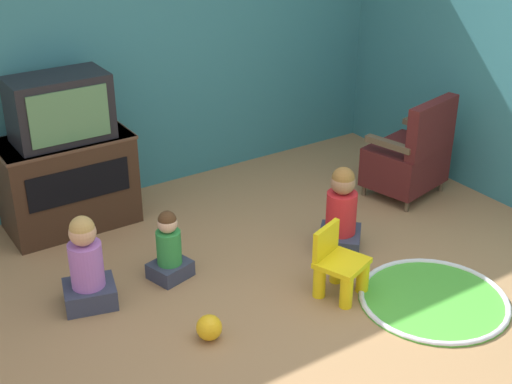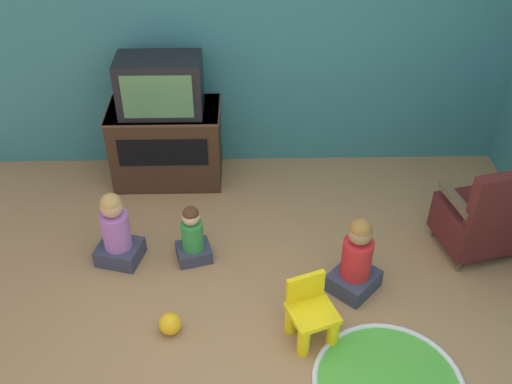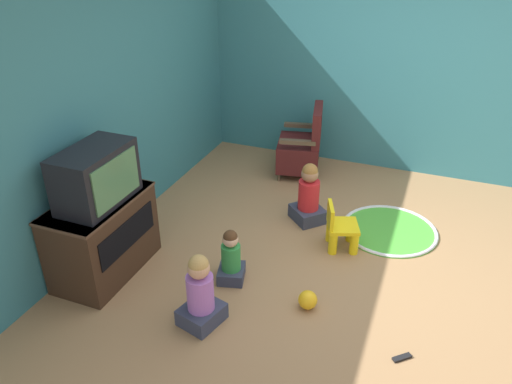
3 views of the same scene
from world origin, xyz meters
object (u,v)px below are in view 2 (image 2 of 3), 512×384
object	(u,v)px
yellow_kid_chair	(311,315)
child_watching_left	(116,232)
television	(160,86)
child_watching_center	(193,237)
black_armchair	(486,217)
toy_ball	(170,324)
tv_cabinet	(167,143)
child_watching_right	(356,260)

from	to	relation	value
yellow_kid_chair	child_watching_left	xyz separation A→B (m)	(-1.44, 0.79, 0.08)
television	child_watching_center	xyz separation A→B (m)	(0.30, -1.08, -0.76)
black_armchair	toy_ball	xyz separation A→B (m)	(-2.41, -0.79, -0.27)
tv_cabinet	child_watching_right	xyz separation A→B (m)	(1.52, -1.48, -0.09)
black_armchair	child_watching_center	xyz separation A→B (m)	(-2.30, -0.04, -0.13)
television	yellow_kid_chair	size ratio (longest dim) A/B	1.51
child_watching_center	black_armchair	bearing A→B (deg)	-14.23
tv_cabinet	television	bearing A→B (deg)	-90.00
television	child_watching_left	distance (m)	1.32
toy_ball	child_watching_center	bearing A→B (deg)	81.11
yellow_kid_chair	child_watching_left	bearing A→B (deg)	130.82
black_armchair	child_watching_left	distance (m)	2.89
child_watching_left	black_armchair	bearing A→B (deg)	15.82
tv_cabinet	child_watching_right	distance (m)	2.12
child_watching_left	child_watching_center	distance (m)	0.59
black_armchair	child_watching_right	distance (m)	1.15
television	yellow_kid_chair	xyz separation A→B (m)	(1.15, -1.87, -0.79)
child_watching_right	toy_ball	world-z (taller)	child_watching_right
yellow_kid_chair	television	bearing A→B (deg)	101.21
television	toy_ball	bearing A→B (deg)	-84.36
yellow_kid_chair	child_watching_center	bearing A→B (deg)	116.79
television	child_watching_center	world-z (taller)	television
television	child_watching_right	size ratio (longest dim) A/B	1.07
child_watching_center	child_watching_right	distance (m)	1.28
television	toy_ball	size ratio (longest dim) A/B	4.45
tv_cabinet	child_watching_left	xyz separation A→B (m)	(-0.29, -1.12, -0.10)
child_watching_center	television	bearing A→B (deg)	90.07
tv_cabinet	television	size ratio (longest dim) A/B	1.39
tv_cabinet	yellow_kid_chair	xyz separation A→B (m)	(1.15, -1.91, -0.18)
child_watching_right	child_watching_center	bearing A→B (deg)	117.22
yellow_kid_chair	child_watching_left	distance (m)	1.65
child_watching_left	television	bearing A→B (deg)	89.93
black_armchair	toy_ball	bearing A→B (deg)	5.40
yellow_kid_chair	toy_ball	distance (m)	0.98
child_watching_center	child_watching_right	xyz separation A→B (m)	(1.23, -0.36, 0.07)
tv_cabinet	black_armchair	bearing A→B (deg)	-22.50
black_armchair	child_watching_left	xyz separation A→B (m)	(-2.88, -0.04, -0.07)
television	yellow_kid_chair	distance (m)	2.34
tv_cabinet	child_watching_right	size ratio (longest dim) A/B	1.49
black_armchair	child_watching_right	world-z (taller)	black_armchair
tv_cabinet	yellow_kid_chair	size ratio (longest dim) A/B	2.11
yellow_kid_chair	child_watching_right	distance (m)	0.58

